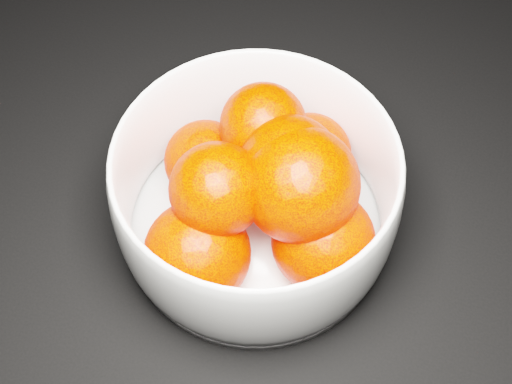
% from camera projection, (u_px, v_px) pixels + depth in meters
% --- Properties ---
extents(bowl, '(0.22, 0.22, 0.11)m').
position_uv_depth(bowl, '(256.00, 196.00, 0.54)').
color(bowl, white).
rests_on(bowl, ground).
extents(orange_pile, '(0.18, 0.19, 0.12)m').
position_uv_depth(orange_pile, '(267.00, 191.00, 0.53)').
color(orange_pile, '#F31D00').
rests_on(orange_pile, bowl).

